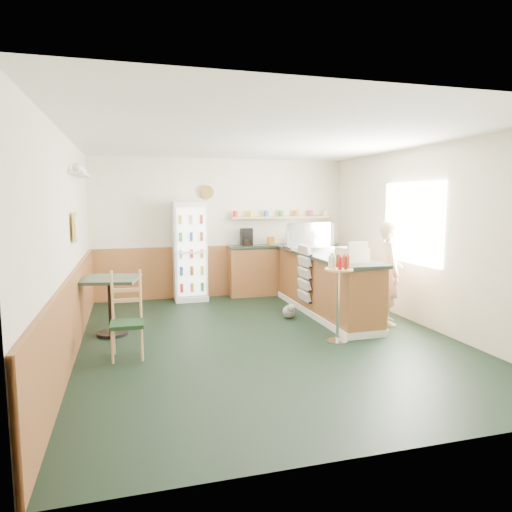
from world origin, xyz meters
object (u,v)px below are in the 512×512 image
object	(u,v)px
display_case	(309,236)
condiment_stand	(339,285)
shopkeeper	(390,273)
drinks_fridge	(190,251)
cash_register	(352,254)
cafe_chair	(127,312)
cafe_table	(111,295)

from	to	relation	value
display_case	condiment_stand	world-z (taller)	display_case
display_case	shopkeeper	size ratio (longest dim) A/B	0.52
drinks_fridge	cash_register	size ratio (longest dim) A/B	4.97
display_case	shopkeeper	world-z (taller)	shopkeeper
shopkeeper	cafe_chair	size ratio (longest dim) A/B	1.51
cafe_table	cafe_chair	world-z (taller)	cafe_chair
cash_register	shopkeeper	size ratio (longest dim) A/B	0.24
cafe_table	drinks_fridge	bearing A→B (deg)	55.38
cash_register	cafe_chair	bearing A→B (deg)	178.19
shopkeeper	cafe_chair	xyz separation A→B (m)	(-3.88, -0.43, -0.25)
drinks_fridge	cafe_table	size ratio (longest dim) A/B	2.11
drinks_fridge	shopkeeper	xyz separation A→B (m)	(2.72, -2.51, -0.14)
condiment_stand	cafe_chair	xyz separation A→B (m)	(-2.73, 0.20, -0.23)
shopkeeper	drinks_fridge	bearing A→B (deg)	67.41
drinks_fridge	cash_register	bearing A→B (deg)	-52.38
display_case	cash_register	world-z (taller)	display_case
cash_register	cafe_chair	distance (m)	3.25
drinks_fridge	shopkeeper	distance (m)	3.71
shopkeeper	cafe_chair	world-z (taller)	shopkeeper
drinks_fridge	display_case	xyz separation A→B (m)	(2.02, -0.94, 0.31)
condiment_stand	cafe_table	xyz separation A→B (m)	(-2.94, 1.15, -0.20)
drinks_fridge	cafe_table	bearing A→B (deg)	-124.62
condiment_stand	cafe_chair	bearing A→B (deg)	175.89
display_case	condiment_stand	size ratio (longest dim) A/B	0.71
shopkeeper	cafe_table	bearing A→B (deg)	102.94
condiment_stand	cafe_chair	world-z (taller)	condiment_stand
display_case	cafe_chair	size ratio (longest dim) A/B	0.79
shopkeeper	condiment_stand	distance (m)	1.32
cafe_table	cafe_chair	size ratio (longest dim) A/B	0.84
condiment_stand	cash_register	bearing A→B (deg)	48.45
display_case	condiment_stand	xyz separation A→B (m)	(-0.46, -2.20, -0.46)
cafe_chair	cafe_table	bearing A→B (deg)	103.94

